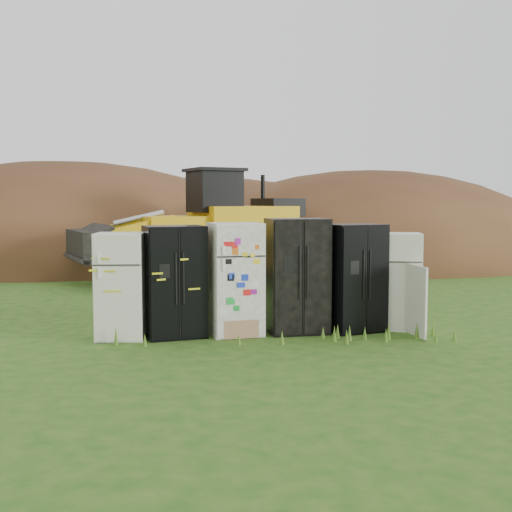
{
  "coord_description": "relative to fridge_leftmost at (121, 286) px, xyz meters",
  "views": [
    {
      "loc": [
        -2.08,
        -10.63,
        2.26
      ],
      "look_at": [
        0.06,
        2.0,
        1.15
      ],
      "focal_mm": 45.0,
      "sensor_mm": 36.0,
      "label": 1
    }
  ],
  "objects": [
    {
      "name": "dirt_mound_left",
      "position": [
        -2.6,
        13.93,
        -0.87
      ],
      "size": [
        16.48,
        12.36,
        7.41
      ],
      "primitive_type": "ellipsoid",
      "color": "#3F2314",
      "rests_on": "ground"
    },
    {
      "name": "fridge_sticker",
      "position": [
        1.89,
        0.01,
        0.07
      ],
      "size": [
        0.92,
        0.86,
        1.89
      ],
      "primitive_type": null,
      "rotation": [
        0.0,
        0.0,
        0.1
      ],
      "color": "white",
      "rests_on": "ground"
    },
    {
      "name": "fridge_black_right",
      "position": [
        3.96,
        -0.01,
        0.06
      ],
      "size": [
        1.08,
        0.96,
        1.86
      ],
      "primitive_type": null,
      "rotation": [
        0.0,
        0.0,
        0.22
      ],
      "color": "black",
      "rests_on": "ground"
    },
    {
      "name": "dirt_mound_right",
      "position": [
        8.52,
        11.94,
        -0.87
      ],
      "size": [
        14.57,
        10.68,
        6.75
      ],
      "primitive_type": "ellipsoid",
      "color": "#3F2314",
      "rests_on": "ground"
    },
    {
      "name": "wheel_loader",
      "position": [
        1.57,
        7.33,
        0.71
      ],
      "size": [
        7.03,
        4.43,
        3.16
      ],
      "primitive_type": null,
      "rotation": [
        0.0,
        0.0,
        0.29
      ],
      "color": "#CD9D0D",
      "rests_on": "ground"
    },
    {
      "name": "fridge_open_door",
      "position": [
        4.79,
        0.04,
        -0.02
      ],
      "size": [
        0.94,
        0.91,
        1.69
      ],
      "primitive_type": null,
      "rotation": [
        0.0,
        0.0,
        -0.31
      ],
      "color": "silver",
      "rests_on": "ground"
    },
    {
      "name": "fridge_black_side",
      "position": [
        0.87,
        0.02,
        0.05
      ],
      "size": [
        1.07,
        0.9,
        1.85
      ],
      "primitive_type": null,
      "rotation": [
        0.0,
        0.0,
        0.16
      ],
      "color": "black",
      "rests_on": "ground"
    },
    {
      "name": "ground",
      "position": [
        2.52,
        0.01,
        -0.87
      ],
      "size": [
        120.0,
        120.0,
        0.0
      ],
      "primitive_type": "plane",
      "color": "#224E14",
      "rests_on": "ground"
    },
    {
      "name": "fridge_leftmost",
      "position": [
        0.0,
        0.0,
        0.0
      ],
      "size": [
        0.85,
        0.82,
        1.74
      ],
      "primitive_type": null,
      "rotation": [
        0.0,
        0.0,
        -0.12
      ],
      "color": "silver",
      "rests_on": "ground"
    },
    {
      "name": "fridge_dark_mid",
      "position": [
        2.96,
        0.04,
        0.11
      ],
      "size": [
        1.01,
        0.83,
        1.96
      ],
      "primitive_type": null,
      "rotation": [
        0.0,
        0.0,
        0.02
      ],
      "color": "black",
      "rests_on": "ground"
    },
    {
      "name": "dirt_mound_back",
      "position": [
        2.95,
        17.51,
        -0.87
      ],
      "size": [
        17.81,
        11.87,
        6.56
      ],
      "primitive_type": "ellipsoid",
      "color": "#3F2314",
      "rests_on": "ground"
    }
  ]
}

